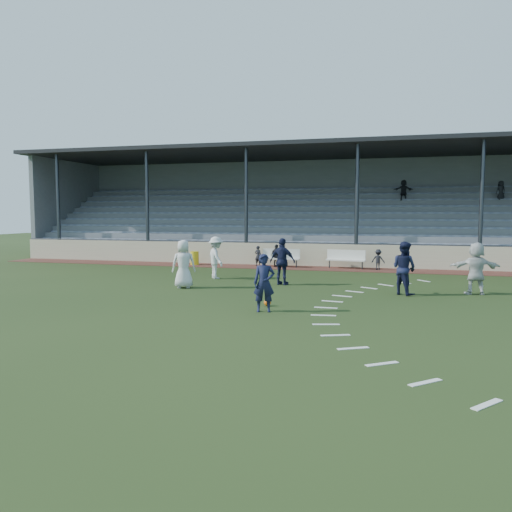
{
  "coord_description": "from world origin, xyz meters",
  "views": [
    {
      "loc": [
        4.63,
        -14.9,
        2.88
      ],
      "look_at": [
        0.0,
        2.5,
        1.3
      ],
      "focal_mm": 35.0,
      "sensor_mm": 36.0,
      "label": 1
    }
  ],
  "objects_px": {
    "football": "(267,303)",
    "player_navy_lead": "(264,283)",
    "trash_bin": "(195,258)",
    "player_white_lead": "(184,264)",
    "bench_left": "(281,256)",
    "bench_right": "(346,257)"
  },
  "relations": [
    {
      "from": "football",
      "to": "bench_right",
      "type": "bearing_deg",
      "value": 82.3
    },
    {
      "from": "football",
      "to": "player_white_lead",
      "type": "height_order",
      "value": "player_white_lead"
    },
    {
      "from": "bench_left",
      "to": "player_white_lead",
      "type": "bearing_deg",
      "value": -103.69
    },
    {
      "from": "bench_left",
      "to": "player_white_lead",
      "type": "distance_m",
      "value": 8.33
    },
    {
      "from": "bench_left",
      "to": "football",
      "type": "height_order",
      "value": "bench_left"
    },
    {
      "from": "football",
      "to": "trash_bin",
      "type": "bearing_deg",
      "value": 122.06
    },
    {
      "from": "trash_bin",
      "to": "player_navy_lead",
      "type": "height_order",
      "value": "player_navy_lead"
    },
    {
      "from": "trash_bin",
      "to": "player_navy_lead",
      "type": "bearing_deg",
      "value": -59.52
    },
    {
      "from": "football",
      "to": "player_navy_lead",
      "type": "bearing_deg",
      "value": -82.68
    },
    {
      "from": "bench_right",
      "to": "trash_bin",
      "type": "height_order",
      "value": "bench_right"
    },
    {
      "from": "trash_bin",
      "to": "player_white_lead",
      "type": "height_order",
      "value": "player_white_lead"
    },
    {
      "from": "trash_bin",
      "to": "player_white_lead",
      "type": "bearing_deg",
      "value": -70.93
    },
    {
      "from": "bench_right",
      "to": "bench_left",
      "type": "bearing_deg",
      "value": -168.33
    },
    {
      "from": "football",
      "to": "bench_left",
      "type": "bearing_deg",
      "value": 99.88
    },
    {
      "from": "trash_bin",
      "to": "player_white_lead",
      "type": "distance_m",
      "value": 8.37
    },
    {
      "from": "bench_left",
      "to": "player_white_lead",
      "type": "xyz_separation_m",
      "value": [
        -2.08,
        -8.06,
        0.34
      ]
    },
    {
      "from": "bench_right",
      "to": "player_navy_lead",
      "type": "relative_size",
      "value": 1.21
    },
    {
      "from": "bench_right",
      "to": "player_white_lead",
      "type": "bearing_deg",
      "value": -113.96
    },
    {
      "from": "football",
      "to": "player_navy_lead",
      "type": "relative_size",
      "value": 0.13
    },
    {
      "from": "player_white_lead",
      "to": "trash_bin",
      "type": "bearing_deg",
      "value": -91.8
    },
    {
      "from": "bench_left",
      "to": "player_navy_lead",
      "type": "relative_size",
      "value": 1.19
    },
    {
      "from": "player_navy_lead",
      "to": "bench_left",
      "type": "bearing_deg",
      "value": 85.79
    }
  ]
}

